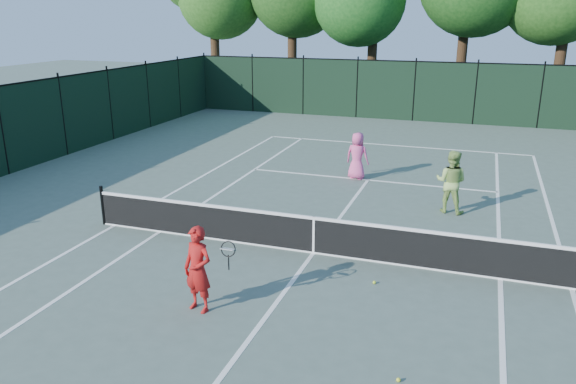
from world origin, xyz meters
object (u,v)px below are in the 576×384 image
(coach, at_px, (198,269))
(player_pink, at_px, (357,156))
(loose_ball_near_cart, at_px, (398,380))
(loose_ball_midcourt, at_px, (374,282))
(player_green, at_px, (451,182))

(coach, xyz_separation_m, player_pink, (0.87, 9.65, -0.04))
(coach, relative_size, player_pink, 1.05)
(coach, distance_m, loose_ball_near_cart, 4.08)
(coach, distance_m, player_pink, 9.69)
(coach, relative_size, loose_ball_midcourt, 24.44)
(player_green, bearing_deg, player_pink, -26.78)
(coach, relative_size, player_green, 0.94)
(loose_ball_midcourt, bearing_deg, loose_ball_near_cart, -72.74)
(loose_ball_near_cart, bearing_deg, player_green, 88.78)
(coach, xyz_separation_m, player_green, (4.06, 7.22, 0.05))
(loose_ball_midcourt, bearing_deg, player_pink, 105.22)
(player_pink, bearing_deg, loose_ball_near_cart, 114.42)
(player_pink, distance_m, player_green, 4.01)
(player_pink, height_order, loose_ball_near_cart, player_pink)
(player_pink, relative_size, loose_ball_midcourt, 23.36)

